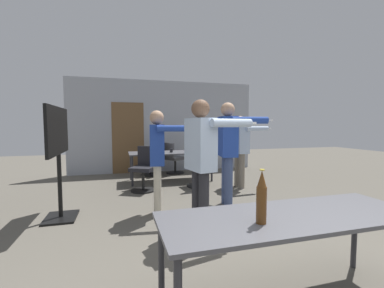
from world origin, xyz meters
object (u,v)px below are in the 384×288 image
office_chair_far_right (199,168)px  beer_bottle (262,198)px  drink_cup (171,150)px  person_center_tall (158,152)px  person_far_watching (201,154)px  tv_screen (58,147)px  office_chair_far_left (144,170)px  person_left_plaid (228,144)px  office_chair_mid_tucked (153,159)px  person_right_polo (240,145)px  office_chair_near_pushed (173,159)px

office_chair_far_right → beer_bottle: size_ratio=2.43×
beer_bottle → drink_cup: beer_bottle is taller
person_center_tall → person_far_watching: bearing=32.4°
person_far_watching → drink_cup: person_far_watching is taller
tv_screen → office_chair_far_left: tv_screen is taller
person_left_plaid → person_far_watching: bearing=-29.1°
office_chair_mid_tucked → office_chair_far_left: bearing=167.1°
person_center_tall → beer_bottle: size_ratio=4.31×
tv_screen → drink_cup: size_ratio=17.89×
person_center_tall → office_chair_mid_tucked: 3.27m
office_chair_mid_tucked → beer_bottle: size_ratio=2.51×
beer_bottle → person_far_watching: bearing=87.8°
office_chair_far_left → beer_bottle: size_ratio=2.49×
office_chair_mid_tucked → office_chair_far_left: size_ratio=1.01×
person_right_polo → person_left_plaid: (-0.80, -1.13, 0.12)m
office_chair_far_left → person_left_plaid: bearing=159.9°
person_far_watching → person_center_tall: person_far_watching is taller
office_chair_mid_tucked → beer_bottle: (0.04, -5.63, 0.46)m
person_right_polo → office_chair_near_pushed: (-1.12, 2.00, -0.54)m
office_chair_far_right → person_center_tall: bearing=-134.6°
person_left_plaid → office_chair_mid_tucked: (-0.92, 3.09, -0.63)m
office_chair_near_pushed → person_right_polo: bearing=-0.6°
drink_cup → office_chair_far_left: bearing=-136.6°
person_left_plaid → tv_screen: bearing=-82.2°
tv_screen → person_far_watching: 2.16m
person_right_polo → office_chair_far_right: 1.06m
person_left_plaid → office_chair_far_right: person_left_plaid is taller
person_far_watching → person_left_plaid: bearing=129.2°
tv_screen → person_center_tall: size_ratio=1.03×
office_chair_near_pushed → drink_cup: (-0.25, -0.99, 0.36)m
beer_bottle → tv_screen: bearing=124.4°
office_chair_near_pushed → office_chair_far_left: (-0.98, -1.68, 0.03)m
person_right_polo → office_chair_near_pushed: person_right_polo is taller
office_chair_mid_tucked → drink_cup: bearing=-159.6°
office_chair_near_pushed → office_chair_far_right: bearing=-22.1°
person_center_tall → office_chair_far_right: (1.15, 1.50, -0.56)m
tv_screen → person_far_watching: person_far_watching is taller
office_chair_near_pushed → office_chair_mid_tucked: 0.60m
person_center_tall → beer_bottle: person_center_tall is taller
person_right_polo → drink_cup: bearing=-129.9°
person_far_watching → person_left_plaid: (0.82, 1.02, 0.03)m
tv_screen → office_chair_near_pushed: tv_screen is taller
person_left_plaid → beer_bottle: person_left_plaid is taller
tv_screen → office_chair_mid_tucked: (1.76, 3.00, -0.63)m
office_chair_far_right → office_chair_mid_tucked: (-0.84, 1.71, 0.02)m
office_chair_mid_tucked → office_chair_near_pushed: bearing=-85.6°
office_chair_near_pushed → drink_cup: 1.08m
tv_screen → person_right_polo: bearing=-73.3°
person_right_polo → beer_bottle: person_right_polo is taller
office_chair_near_pushed → office_chair_far_left: 1.94m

